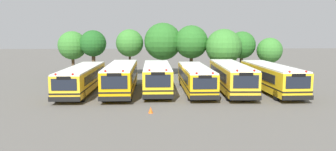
{
  "coord_description": "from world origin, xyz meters",
  "views": [
    {
      "loc": [
        -2.05,
        -30.15,
        5.73
      ],
      "look_at": [
        -0.83,
        0.0,
        1.6
      ],
      "focal_mm": 34.16,
      "sensor_mm": 36.0,
      "label": 1
    }
  ],
  "objects_px": {
    "school_bus_2": "(157,77)",
    "tree_5": "(223,47)",
    "tree_3": "(162,42)",
    "tree_4": "(192,42)",
    "school_bus_1": "(121,77)",
    "tree_2": "(129,43)",
    "school_bus_4": "(231,76)",
    "tree_0": "(72,45)",
    "school_bus_0": "(82,78)",
    "tree_6": "(243,45)",
    "tree_7": "(269,51)",
    "school_bus_5": "(271,77)",
    "tree_1": "(93,44)",
    "school_bus_3": "(195,78)",
    "traffic_cone": "(151,110)"
  },
  "relations": [
    {
      "from": "school_bus_0",
      "to": "tree_6",
      "type": "height_order",
      "value": "tree_6"
    },
    {
      "from": "school_bus_1",
      "to": "school_bus_3",
      "type": "bearing_deg",
      "value": -179.73
    },
    {
      "from": "tree_1",
      "to": "tree_3",
      "type": "relative_size",
      "value": 0.86
    },
    {
      "from": "tree_3",
      "to": "school_bus_1",
      "type": "bearing_deg",
      "value": -109.08
    },
    {
      "from": "school_bus_1",
      "to": "school_bus_4",
      "type": "xyz_separation_m",
      "value": [
        10.56,
        0.18,
        -0.0
      ]
    },
    {
      "from": "school_bus_0",
      "to": "school_bus_4",
      "type": "xyz_separation_m",
      "value": [
        14.31,
        -0.04,
        0.12
      ]
    },
    {
      "from": "tree_7",
      "to": "school_bus_2",
      "type": "bearing_deg",
      "value": -145.54
    },
    {
      "from": "tree_2",
      "to": "tree_5",
      "type": "height_order",
      "value": "tree_5"
    },
    {
      "from": "school_bus_2",
      "to": "school_bus_5",
      "type": "height_order",
      "value": "school_bus_2"
    },
    {
      "from": "school_bus_4",
      "to": "tree_2",
      "type": "height_order",
      "value": "tree_2"
    },
    {
      "from": "school_bus_1",
      "to": "tree_2",
      "type": "bearing_deg",
      "value": -89.52
    },
    {
      "from": "tree_6",
      "to": "school_bus_2",
      "type": "bearing_deg",
      "value": -135.81
    },
    {
      "from": "school_bus_1",
      "to": "tree_7",
      "type": "bearing_deg",
      "value": -150.89
    },
    {
      "from": "tree_4",
      "to": "tree_7",
      "type": "height_order",
      "value": "tree_4"
    },
    {
      "from": "school_bus_0",
      "to": "tree_3",
      "type": "height_order",
      "value": "tree_3"
    },
    {
      "from": "school_bus_1",
      "to": "tree_5",
      "type": "distance_m",
      "value": 15.37
    },
    {
      "from": "tree_5",
      "to": "tree_7",
      "type": "height_order",
      "value": "tree_5"
    },
    {
      "from": "tree_4",
      "to": "traffic_cone",
      "type": "bearing_deg",
      "value": -105.23
    },
    {
      "from": "tree_6",
      "to": "tree_7",
      "type": "height_order",
      "value": "tree_6"
    },
    {
      "from": "school_bus_2",
      "to": "tree_5",
      "type": "distance_m",
      "value": 12.8
    },
    {
      "from": "tree_6",
      "to": "school_bus_4",
      "type": "bearing_deg",
      "value": -110.39
    },
    {
      "from": "school_bus_4",
      "to": "tree_0",
      "type": "relative_size",
      "value": 2.01
    },
    {
      "from": "school_bus_1",
      "to": "tree_7",
      "type": "distance_m",
      "value": 20.57
    },
    {
      "from": "school_bus_0",
      "to": "tree_7",
      "type": "height_order",
      "value": "tree_7"
    },
    {
      "from": "school_bus_4",
      "to": "tree_1",
      "type": "relative_size",
      "value": 1.97
    },
    {
      "from": "school_bus_0",
      "to": "school_bus_5",
      "type": "height_order",
      "value": "school_bus_5"
    },
    {
      "from": "school_bus_3",
      "to": "tree_0",
      "type": "xyz_separation_m",
      "value": [
        -14.45,
        11.02,
        2.74
      ]
    },
    {
      "from": "tree_1",
      "to": "tree_4",
      "type": "bearing_deg",
      "value": 1.7
    },
    {
      "from": "tree_3",
      "to": "tree_4",
      "type": "bearing_deg",
      "value": -13.63
    },
    {
      "from": "tree_0",
      "to": "tree_6",
      "type": "xyz_separation_m",
      "value": [
        21.98,
        0.01,
        -0.0
      ]
    },
    {
      "from": "school_bus_1",
      "to": "tree_3",
      "type": "bearing_deg",
      "value": -109.52
    },
    {
      "from": "school_bus_3",
      "to": "school_bus_4",
      "type": "bearing_deg",
      "value": -179.36
    },
    {
      "from": "school_bus_1",
      "to": "tree_4",
      "type": "distance_m",
      "value": 13.84
    },
    {
      "from": "tree_3",
      "to": "school_bus_4",
      "type": "bearing_deg",
      "value": -60.87
    },
    {
      "from": "tree_4",
      "to": "tree_6",
      "type": "height_order",
      "value": "tree_4"
    },
    {
      "from": "school_bus_0",
      "to": "tree_2",
      "type": "distance_m",
      "value": 12.58
    },
    {
      "from": "school_bus_0",
      "to": "tree_7",
      "type": "bearing_deg",
      "value": -154.47
    },
    {
      "from": "school_bus_3",
      "to": "tree_4",
      "type": "bearing_deg",
      "value": -95.85
    },
    {
      "from": "tree_0",
      "to": "school_bus_0",
      "type": "bearing_deg",
      "value": -71.72
    },
    {
      "from": "school_bus_3",
      "to": "school_bus_4",
      "type": "xyz_separation_m",
      "value": [
        3.46,
        0.09,
        0.11
      ]
    },
    {
      "from": "tree_2",
      "to": "tree_3",
      "type": "distance_m",
      "value": 4.28
    },
    {
      "from": "school_bus_1",
      "to": "school_bus_2",
      "type": "bearing_deg",
      "value": -176.94
    },
    {
      "from": "tree_1",
      "to": "tree_2",
      "type": "xyz_separation_m",
      "value": [
        4.34,
        1.44,
        0.01
      ]
    },
    {
      "from": "tree_2",
      "to": "tree_4",
      "type": "relative_size",
      "value": 0.92
    },
    {
      "from": "school_bus_1",
      "to": "tree_5",
      "type": "height_order",
      "value": "tree_5"
    },
    {
      "from": "school_bus_5",
      "to": "tree_7",
      "type": "height_order",
      "value": "tree_7"
    },
    {
      "from": "school_bus_0",
      "to": "tree_2",
      "type": "height_order",
      "value": "tree_2"
    },
    {
      "from": "school_bus_1",
      "to": "tree_4",
      "type": "relative_size",
      "value": 1.7
    },
    {
      "from": "school_bus_1",
      "to": "tree_2",
      "type": "height_order",
      "value": "tree_2"
    },
    {
      "from": "school_bus_5",
      "to": "tree_0",
      "type": "distance_m",
      "value": 24.56
    }
  ]
}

